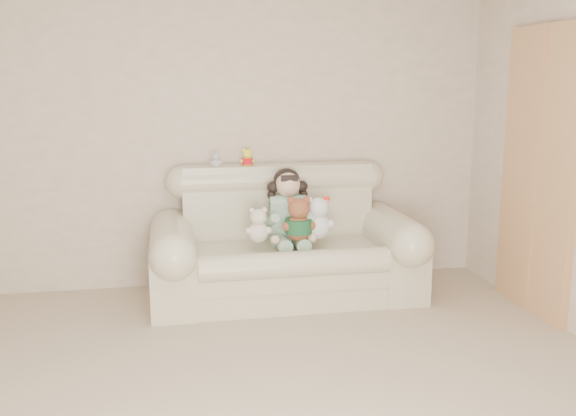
# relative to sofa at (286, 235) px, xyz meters

# --- Properties ---
(wall_back) EXTENTS (4.50, 0.00, 4.50)m
(wall_back) POSITION_rel_sofa_xyz_m (-0.45, 0.50, 0.78)
(wall_back) COLOR beige
(wall_back) RESTS_ON ground
(sofa) EXTENTS (2.10, 0.95, 1.03)m
(sofa) POSITION_rel_sofa_xyz_m (0.00, 0.00, 0.00)
(sofa) COLOR #C2B89C
(sofa) RESTS_ON floor
(door_panel) EXTENTS (0.06, 0.90, 2.10)m
(door_panel) POSITION_rel_sofa_xyz_m (1.77, -0.60, 0.54)
(door_panel) COLOR tan
(door_panel) RESTS_ON floor
(seated_child) EXTENTS (0.40, 0.47, 0.62)m
(seated_child) POSITION_rel_sofa_xyz_m (0.03, 0.08, 0.21)
(seated_child) COLOR #28713E
(seated_child) RESTS_ON sofa
(brown_teddy) EXTENTS (0.29, 0.24, 0.41)m
(brown_teddy) POSITION_rel_sofa_xyz_m (0.07, -0.15, 0.19)
(brown_teddy) COLOR brown
(brown_teddy) RESTS_ON sofa
(white_cat) EXTENTS (0.29, 0.25, 0.40)m
(white_cat) POSITION_rel_sofa_xyz_m (0.24, -0.10, 0.18)
(white_cat) COLOR silver
(white_cat) RESTS_ON sofa
(cream_teddy) EXTENTS (0.23, 0.20, 0.32)m
(cream_teddy) POSITION_rel_sofa_xyz_m (-0.24, -0.13, 0.14)
(cream_teddy) COLOR beige
(cream_teddy) RESTS_ON sofa
(yellow_mini_bear) EXTENTS (0.14, 0.12, 0.18)m
(yellow_mini_bear) POSITION_rel_sofa_xyz_m (-0.25, 0.34, 0.59)
(yellow_mini_bear) COLOR #FFF235
(yellow_mini_bear) RESTS_ON sofa
(grey_mini_plush) EXTENTS (0.10, 0.08, 0.15)m
(grey_mini_plush) POSITION_rel_sofa_xyz_m (-0.51, 0.34, 0.57)
(grey_mini_plush) COLOR #B4B3BA
(grey_mini_plush) RESTS_ON sofa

